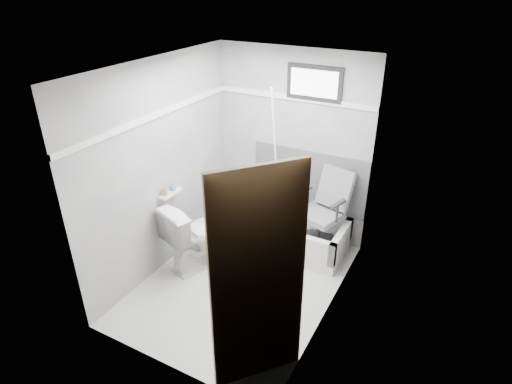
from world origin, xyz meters
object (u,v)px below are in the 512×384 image
Objects in this scene: office_chair at (320,210)px; soap_bottle_a at (165,191)px; soap_bottle_b at (173,186)px; toilet at (199,234)px; door at (270,318)px; bathtub at (286,231)px.

soap_bottle_a is (-1.47, -1.02, 0.36)m from office_chair.
soap_bottle_b is (-1.47, -0.88, 0.36)m from office_chair.
toilet is 8.81× the size of soap_bottle_b.
office_chair is 1.83m from soap_bottle_a.
toilet is 0.42× the size of door.
toilet is (-0.75, -0.84, 0.20)m from bathtub.
bathtub is 1.79× the size of toilet.
office_chair is 1.15× the size of toilet.
bathtub is 1.15m from toilet.
office_chair is 0.48× the size of door.
soap_bottle_a is 0.14m from soap_bottle_b.
door is (1.60, -1.37, 0.59)m from toilet.
toilet is at bearing 22.25° from soap_bottle_a.
office_chair is at bearing 101.28° from door.
office_chair is 1.47m from toilet.
soap_bottle_a reaches higher than toilet.
door is at bearing -35.62° from soap_bottle_b.
door is at bearing -68.92° from bathtub.
soap_bottle_b is (-1.07, -0.83, 0.75)m from bathtub.
bathtub is 1.63m from soap_bottle_a.
soap_bottle_a is at bearing -137.63° from bathtub.
soap_bottle_b reaches higher than bathtub.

